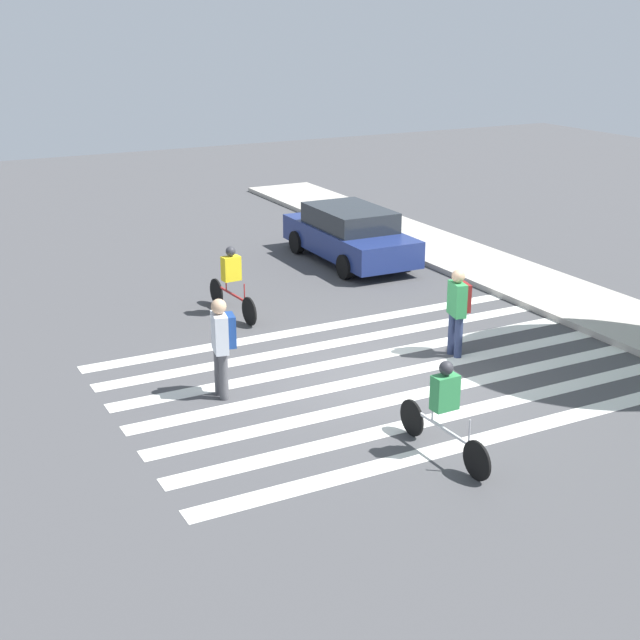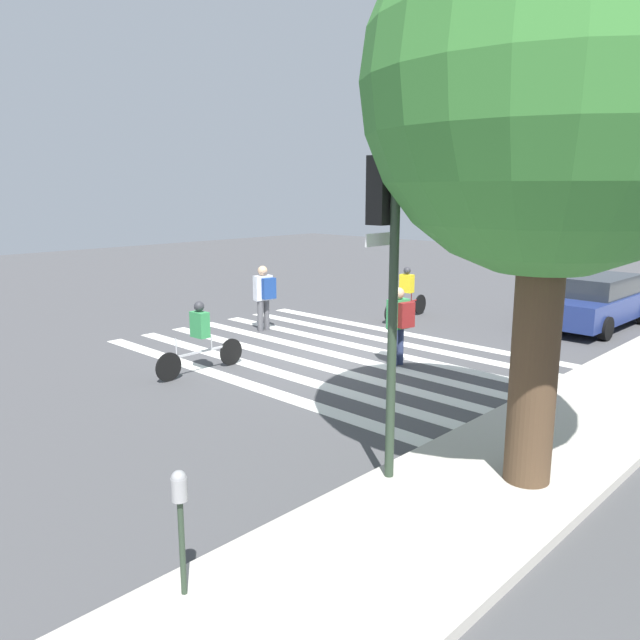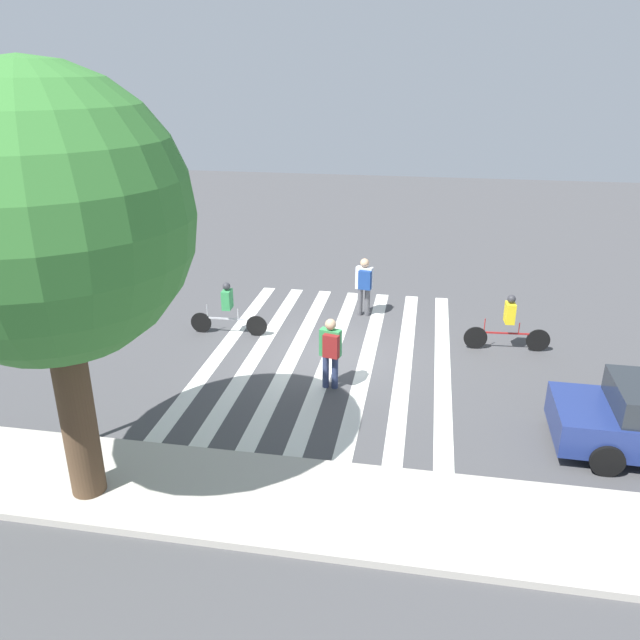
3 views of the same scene
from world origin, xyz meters
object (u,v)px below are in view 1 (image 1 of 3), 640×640
(pedestrian_child_with_backpack, at_px, (222,340))
(cyclist_far_lane, at_px, (444,405))
(car_parked_silver_sedan, at_px, (350,234))
(pedestrian_adult_blue_shirt, at_px, (458,305))
(cyclist_near_curb, at_px, (232,278))

(pedestrian_child_with_backpack, xyz_separation_m, cyclist_far_lane, (3.67, 2.12, -0.21))
(pedestrian_child_with_backpack, xyz_separation_m, car_parked_silver_sedan, (-6.86, 6.44, -0.30))
(pedestrian_adult_blue_shirt, distance_m, cyclist_far_lane, 4.37)
(cyclist_far_lane, bearing_deg, cyclist_near_curb, -179.46)
(pedestrian_child_with_backpack, height_order, cyclist_near_curb, pedestrian_child_with_backpack)
(pedestrian_child_with_backpack, relative_size, pedestrian_adult_blue_shirt, 1.03)
(car_parked_silver_sedan, bearing_deg, cyclist_near_curb, -58.14)
(cyclist_far_lane, xyz_separation_m, car_parked_silver_sedan, (-10.53, 4.32, -0.09))
(pedestrian_child_with_backpack, distance_m, pedestrian_adult_blue_shirt, 4.86)
(car_parked_silver_sedan, bearing_deg, pedestrian_child_with_backpack, -42.33)
(pedestrian_adult_blue_shirt, height_order, cyclist_far_lane, pedestrian_adult_blue_shirt)
(pedestrian_child_with_backpack, xyz_separation_m, cyclist_near_curb, (-4.11, 1.86, -0.21))
(pedestrian_adult_blue_shirt, distance_m, car_parked_silver_sedan, 7.31)
(cyclist_far_lane, relative_size, cyclist_near_curb, 0.98)
(pedestrian_child_with_backpack, height_order, pedestrian_adult_blue_shirt, pedestrian_child_with_backpack)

